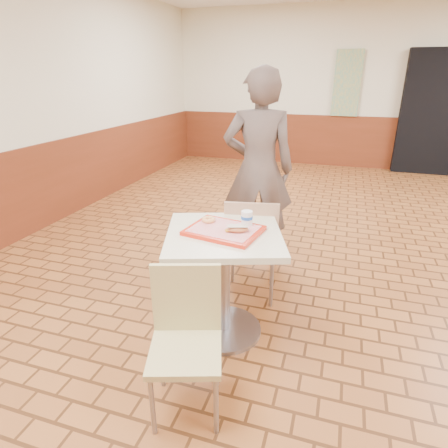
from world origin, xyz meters
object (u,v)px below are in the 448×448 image
(chair_main_front, at_px, (186,333))
(ring_donut, at_px, (208,220))
(paper_cup, at_px, (247,218))
(long_john_donut, at_px, (237,229))
(customer, at_px, (258,170))
(main_table, at_px, (224,267))
(chair_main_back, at_px, (251,245))
(serving_tray, at_px, (224,230))

(chair_main_front, bearing_deg, ring_donut, 81.68)
(paper_cup, bearing_deg, long_john_donut, -102.00)
(customer, bearing_deg, chair_main_front, 77.04)
(main_table, relative_size, customer, 0.43)
(main_table, relative_size, chair_main_back, 0.90)
(long_john_donut, relative_size, paper_cup, 1.64)
(ring_donut, bearing_deg, chair_main_front, -80.11)
(serving_tray, bearing_deg, main_table, 90.00)
(main_table, xyz_separation_m, ring_donut, (-0.14, 0.08, 0.30))
(main_table, relative_size, serving_tray, 1.71)
(ring_donut, distance_m, paper_cup, 0.27)
(long_john_donut, bearing_deg, paper_cup, 78.00)
(ring_donut, xyz_separation_m, paper_cup, (0.27, 0.02, 0.03))
(main_table, bearing_deg, chair_main_front, -91.00)
(chair_main_front, relative_size, chair_main_back, 0.93)
(serving_tray, bearing_deg, chair_main_front, -91.00)
(long_john_donut, bearing_deg, main_table, 161.64)
(chair_main_back, distance_m, long_john_donut, 0.63)
(main_table, height_order, chair_main_front, chair_main_front)
(customer, relative_size, serving_tray, 3.97)
(chair_main_front, bearing_deg, long_john_donut, 61.72)
(serving_tray, bearing_deg, paper_cup, 39.95)
(chair_main_front, height_order, customer, customer)
(serving_tray, bearing_deg, chair_main_back, 81.18)
(chair_main_back, relative_size, long_john_donut, 5.58)
(chair_main_back, xyz_separation_m, customer, (-0.13, 0.77, 0.43))
(main_table, distance_m, chair_main_front, 0.65)
(customer, xyz_separation_m, ring_donut, (-0.08, -1.18, -0.08))
(customer, distance_m, ring_donut, 1.19)
(main_table, relative_size, chair_main_front, 0.96)
(long_john_donut, bearing_deg, ring_donut, 154.07)
(paper_cup, bearing_deg, customer, 99.04)
(main_table, bearing_deg, chair_main_back, 81.18)
(main_table, height_order, customer, customer)
(chair_main_back, bearing_deg, ring_donut, 51.77)
(main_table, relative_size, paper_cup, 8.17)
(main_table, xyz_separation_m, chair_main_front, (-0.01, -0.65, -0.07))
(long_john_donut, bearing_deg, chair_main_back, 92.44)
(main_table, xyz_separation_m, long_john_donut, (0.10, -0.03, 0.31))
(main_table, distance_m, paper_cup, 0.38)
(chair_main_back, xyz_separation_m, long_john_donut, (0.02, -0.52, 0.35))
(chair_main_front, relative_size, long_john_donut, 5.20)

